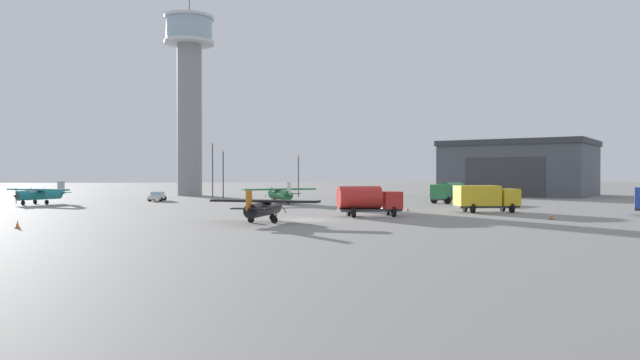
{
  "coord_description": "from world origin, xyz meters",
  "views": [
    {
      "loc": [
        -4.43,
        -51.54,
        4.26
      ],
      "look_at": [
        4.68,
        30.87,
        3.21
      ],
      "focal_mm": 32.22,
      "sensor_mm": 36.0,
      "label": 1
    }
  ],
  "objects_px": {
    "control_tower": "(189,85)",
    "traffic_cone_near_right": "(17,224)",
    "truck_box_yellow": "(485,197)",
    "truck_fuel_tanker_red": "(368,200)",
    "traffic_cone_near_left": "(408,209)",
    "light_post_west": "(223,169)",
    "truck_fuel_tanker_green": "(449,191)",
    "traffic_cone_mid_apron": "(551,216)",
    "light_post_east": "(298,171)",
    "airplane_black": "(263,207)",
    "airplane_green": "(280,194)",
    "car_white": "(157,196)",
    "airplane_teal": "(40,194)",
    "light_post_north": "(213,165)"
  },
  "relations": [
    {
      "from": "truck_box_yellow",
      "to": "control_tower",
      "type": "bearing_deg",
      "value": 126.29
    },
    {
      "from": "traffic_cone_near_right",
      "to": "light_post_east",
      "type": "bearing_deg",
      "value": 64.94
    },
    {
      "from": "airplane_black",
      "to": "airplane_green",
      "type": "bearing_deg",
      "value": 16.41
    },
    {
      "from": "control_tower",
      "to": "traffic_cone_near_right",
      "type": "xyz_separation_m",
      "value": [
        -5.78,
        -63.14,
        -20.41
      ]
    },
    {
      "from": "light_post_east",
      "to": "airplane_black",
      "type": "bearing_deg",
      "value": -97.41
    },
    {
      "from": "light_post_east",
      "to": "traffic_cone_near_right",
      "type": "distance_m",
      "value": 60.5
    },
    {
      "from": "traffic_cone_near_right",
      "to": "control_tower",
      "type": "bearing_deg",
      "value": 84.77
    },
    {
      "from": "airplane_green",
      "to": "car_white",
      "type": "bearing_deg",
      "value": 42.68
    },
    {
      "from": "light_post_west",
      "to": "traffic_cone_mid_apron",
      "type": "xyz_separation_m",
      "value": [
        32.34,
        -46.85,
        -4.57
      ]
    },
    {
      "from": "truck_box_yellow",
      "to": "light_post_east",
      "type": "height_order",
      "value": "light_post_east"
    },
    {
      "from": "airplane_black",
      "to": "traffic_cone_near_left",
      "type": "xyz_separation_m",
      "value": [
        16.09,
        13.25,
        -1.03
      ]
    },
    {
      "from": "traffic_cone_mid_apron",
      "to": "truck_fuel_tanker_green",
      "type": "bearing_deg",
      "value": 89.82
    },
    {
      "from": "airplane_black",
      "to": "traffic_cone_near_right",
      "type": "bearing_deg",
      "value": 119.34
    },
    {
      "from": "airplane_teal",
      "to": "traffic_cone_mid_apron",
      "type": "relative_size",
      "value": 15.76
    },
    {
      "from": "control_tower",
      "to": "airplane_black",
      "type": "height_order",
      "value": "control_tower"
    },
    {
      "from": "traffic_cone_near_left",
      "to": "truck_fuel_tanker_red",
      "type": "bearing_deg",
      "value": -130.12
    },
    {
      "from": "control_tower",
      "to": "truck_fuel_tanker_red",
      "type": "relative_size",
      "value": 5.96
    },
    {
      "from": "airplane_black",
      "to": "airplane_teal",
      "type": "height_order",
      "value": "airplane_teal"
    },
    {
      "from": "truck_fuel_tanker_red",
      "to": "traffic_cone_near_right",
      "type": "relative_size",
      "value": 9.81
    },
    {
      "from": "truck_box_yellow",
      "to": "light_post_east",
      "type": "distance_m",
      "value": 45.03
    },
    {
      "from": "airplane_teal",
      "to": "car_white",
      "type": "relative_size",
      "value": 2.1
    },
    {
      "from": "airplane_green",
      "to": "light_post_west",
      "type": "distance_m",
      "value": 20.59
    },
    {
      "from": "truck_fuel_tanker_red",
      "to": "traffic_cone_near_right",
      "type": "xyz_separation_m",
      "value": [
        -29.03,
        -8.87,
        -1.32
      ]
    },
    {
      "from": "traffic_cone_near_right",
      "to": "traffic_cone_near_left",
      "type": "bearing_deg",
      "value": 24.38
    },
    {
      "from": "car_white",
      "to": "light_post_east",
      "type": "relative_size",
      "value": 0.61
    },
    {
      "from": "airplane_teal",
      "to": "light_post_west",
      "type": "distance_m",
      "value": 28.44
    },
    {
      "from": "traffic_cone_near_left",
      "to": "light_post_west",
      "type": "bearing_deg",
      "value": 122.64
    },
    {
      "from": "truck_fuel_tanker_green",
      "to": "light_post_west",
      "type": "height_order",
      "value": "light_post_west"
    },
    {
      "from": "truck_box_yellow",
      "to": "truck_fuel_tanker_red",
      "type": "xyz_separation_m",
      "value": [
        -13.69,
        -4.27,
        0.01
      ]
    },
    {
      "from": "airplane_teal",
      "to": "truck_fuel_tanker_green",
      "type": "bearing_deg",
      "value": 118.93
    },
    {
      "from": "airplane_green",
      "to": "light_post_east",
      "type": "distance_m",
      "value": 23.16
    },
    {
      "from": "airplane_black",
      "to": "airplane_teal",
      "type": "xyz_separation_m",
      "value": [
        -29.61,
        32.26,
        0.11
      ]
    },
    {
      "from": "light_post_west",
      "to": "light_post_north",
      "type": "bearing_deg",
      "value": 118.09
    },
    {
      "from": "airplane_green",
      "to": "traffic_cone_mid_apron",
      "type": "distance_m",
      "value": 37.04
    },
    {
      "from": "control_tower",
      "to": "light_post_west",
      "type": "relative_size",
      "value": 4.62
    },
    {
      "from": "truck_box_yellow",
      "to": "truck_fuel_tanker_green",
      "type": "relative_size",
      "value": 1.06
    },
    {
      "from": "airplane_black",
      "to": "truck_box_yellow",
      "type": "height_order",
      "value": "truck_box_yellow"
    },
    {
      "from": "truck_fuel_tanker_red",
      "to": "truck_fuel_tanker_green",
      "type": "relative_size",
      "value": 1.0
    },
    {
      "from": "truck_box_yellow",
      "to": "light_post_west",
      "type": "bearing_deg",
      "value": 128.68
    },
    {
      "from": "truck_fuel_tanker_green",
      "to": "traffic_cone_mid_apron",
      "type": "distance_m",
      "value": 28.38
    },
    {
      "from": "truck_fuel_tanker_red",
      "to": "traffic_cone_mid_apron",
      "type": "bearing_deg",
      "value": -22.18
    },
    {
      "from": "airplane_teal",
      "to": "truck_fuel_tanker_red",
      "type": "xyz_separation_m",
      "value": [
        39.85,
        -25.95,
        0.21
      ]
    },
    {
      "from": "light_post_east",
      "to": "light_post_north",
      "type": "relative_size",
      "value": 0.79
    },
    {
      "from": "control_tower",
      "to": "light_post_north",
      "type": "height_order",
      "value": "control_tower"
    },
    {
      "from": "truck_fuel_tanker_green",
      "to": "airplane_teal",
      "type": "bearing_deg",
      "value": -46.47
    },
    {
      "from": "control_tower",
      "to": "car_white",
      "type": "bearing_deg",
      "value": -96.78
    },
    {
      "from": "airplane_black",
      "to": "airplane_teal",
      "type": "bearing_deg",
      "value": 64.14
    },
    {
      "from": "airplane_black",
      "to": "truck_fuel_tanker_green",
      "type": "distance_m",
      "value": 39.45
    },
    {
      "from": "control_tower",
      "to": "truck_fuel_tanker_red",
      "type": "bearing_deg",
      "value": -66.81
    },
    {
      "from": "airplane_black",
      "to": "traffic_cone_mid_apron",
      "type": "relative_size",
      "value": 15.48
    }
  ]
}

